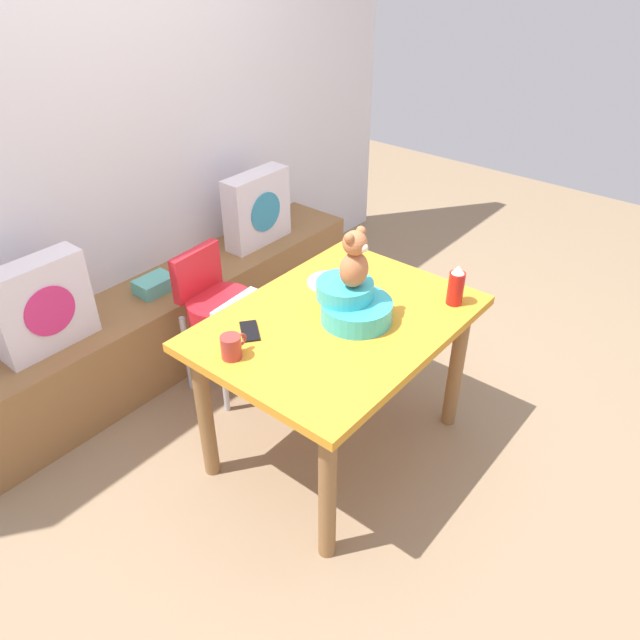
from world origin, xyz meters
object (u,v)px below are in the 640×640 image
Objects in this scene: pillow_floral_right at (257,209)px; cell_phone at (250,331)px; highchair at (218,304)px; infant_seat_teal at (353,304)px; pillow_floral_left at (42,306)px; dinner_plate_near at (329,282)px; book_stack at (155,285)px; ketchup_bottle at (456,286)px; dining_table at (338,340)px; teddy_bear at (354,260)px; coffee_mug at (232,347)px.

pillow_floral_right is 3.06× the size of cell_phone.
highchair is 2.39× the size of infant_seat_teal.
pillow_floral_left is 1.00× the size of pillow_floral_right.
book_stack is at bearing 106.52° from dinner_plate_near.
dinner_plate_near is at bearing -117.50° from pillow_floral_right.
ketchup_bottle is 0.58m from dinner_plate_near.
dining_table is at bearing -133.55° from dinner_plate_near.
teddy_bear is 1.74× the size of cell_phone.
cell_phone is at bearing -136.82° from pillow_floral_right.
coffee_mug is at bearing 158.62° from teddy_bear.
ketchup_bottle reaches higher than coffee_mug.
book_stack is at bearing 95.76° from infant_seat_teal.
pillow_floral_left is 2.38× the size of ketchup_bottle.
infant_seat_teal is at bearing 90.00° from teddy_bear.
cell_phone is at bearing -103.03° from book_stack.
ketchup_bottle is (-0.28, -1.48, 0.15)m from pillow_floral_right.
cell_phone is (0.16, 0.07, -0.04)m from coffee_mug.
infant_seat_teal reaches higher than cell_phone.
dinner_plate_near is (0.20, 0.21, 0.12)m from dining_table.
book_stack is 1.19m from dining_table.
book_stack is (-0.78, 0.02, -0.18)m from pillow_floral_right.
pillow_floral_right is 0.38× the size of dining_table.
infant_seat_teal reaches higher than dining_table.
pillow_floral_left reaches higher than highchair.
infant_seat_teal is at bearing -58.44° from pillow_floral_left.
highchair is 5.49× the size of cell_phone.
dinner_plate_near reaches higher than dining_table.
cell_phone is (-0.31, 0.22, 0.12)m from dining_table.
teddy_bear reaches higher than book_stack.
pillow_floral_right is at bearing 40.91° from coffee_mug.
pillow_floral_left is at bearing 180.00° from pillow_floral_right.
pillow_floral_left and pillow_floral_right have the same top height.
pillow_floral_left is 0.81m from highchair.
dinner_plate_near is at bearing 46.45° from dining_table.
infant_seat_teal is at bearing -84.24° from book_stack.
pillow_floral_left reaches higher than dining_table.
highchair is at bearing -31.62° from pillow_floral_left.
coffee_mug is (-0.51, 0.20, -0.23)m from teddy_bear.
pillow_floral_right is at bearing 62.50° from dinner_plate_near.
dining_table is 0.52m from coffee_mug.
highchair is at bearing 113.21° from dinner_plate_near.
ketchup_bottle is at bearing -27.97° from coffee_mug.
dinner_plate_near is (-0.21, 0.53, -0.08)m from ketchup_bottle.
cell_phone is (-1.00, -0.94, 0.06)m from pillow_floral_right.
pillow_floral_left is at bearing 103.10° from coffee_mug.
book_stack is 1.39× the size of cell_phone.
pillow_floral_left is 1.86m from ketchup_bottle.
coffee_mug is (-0.88, 0.47, -0.04)m from ketchup_bottle.
book_stack is 1.02m from cell_phone.
pillow_floral_left is 1.36m from dining_table.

